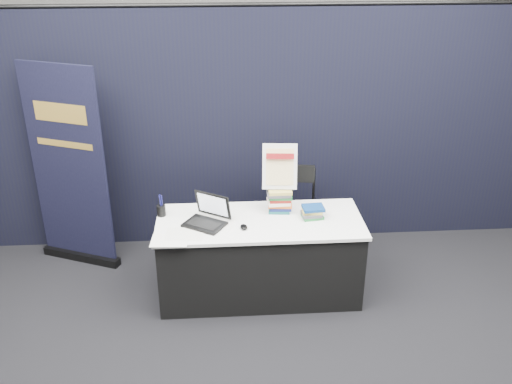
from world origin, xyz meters
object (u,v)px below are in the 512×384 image
object	(u,v)px
book_stack_tall	(280,200)
stacking_chair	(293,215)
laptop	(204,217)
pullup_banner	(71,179)
book_stack_short	(312,212)
display_table	(260,257)
info_sign	(280,167)

from	to	relation	value
book_stack_tall	stacking_chair	world-z (taller)	stacking_chair
laptop	pullup_banner	xyz separation A→B (m)	(-1.28, 0.72, 0.07)
book_stack_short	stacking_chair	world-z (taller)	stacking_chair
display_table	info_sign	bearing A→B (deg)	46.69
laptop	book_stack_tall	distance (m)	0.70
book_stack_short	display_table	bearing A→B (deg)	-177.19
laptop	book_stack_short	xyz separation A→B (m)	(0.94, 0.04, -0.01)
book_stack_short	pullup_banner	world-z (taller)	pullup_banner
book_stack_tall	info_sign	world-z (taller)	info_sign
book_stack_tall	pullup_banner	world-z (taller)	pullup_banner
book_stack_tall	pullup_banner	xyz separation A→B (m)	(-1.95, 0.53, 0.03)
info_sign	pullup_banner	distance (m)	2.03
book_stack_tall	stacking_chair	bearing A→B (deg)	56.97
display_table	pullup_banner	distance (m)	1.96
book_stack_tall	stacking_chair	xyz separation A→B (m)	(0.16, 0.25, -0.29)
display_table	book_stack_short	bearing A→B (deg)	2.81
display_table	info_sign	distance (m)	0.83
book_stack_tall	book_stack_short	distance (m)	0.31
pullup_banner	stacking_chair	size ratio (longest dim) A/B	1.97
pullup_banner	book_stack_short	bearing A→B (deg)	5.92
display_table	laptop	world-z (taller)	laptop
pullup_banner	info_sign	bearing A→B (deg)	8.53
book_stack_tall	info_sign	size ratio (longest dim) A/B	0.52
laptop	book_stack_short	bearing A→B (deg)	34.56
display_table	pullup_banner	bearing A→B (deg)	158.23
laptop	pullup_banner	size ratio (longest dim) A/B	0.21
book_stack_short	info_sign	world-z (taller)	info_sign
display_table	book_stack_tall	distance (m)	0.54
display_table	laptop	distance (m)	0.65
info_sign	book_stack_short	bearing A→B (deg)	-28.29
pullup_banner	stacking_chair	distance (m)	2.15
book_stack_tall	stacking_chair	distance (m)	0.42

